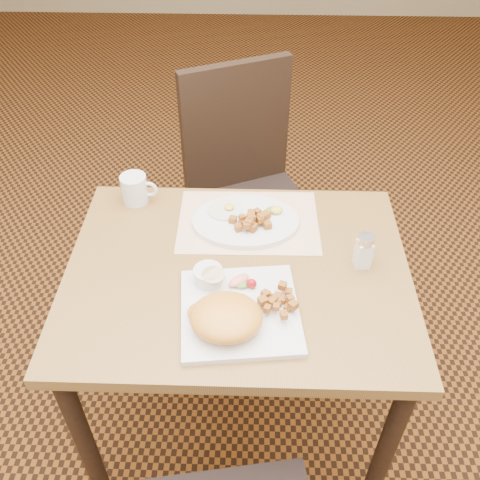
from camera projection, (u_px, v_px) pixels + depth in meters
The scene contains 15 objects.
ground at pixel (238, 418), 1.90m from camera, with size 8.00×8.00×0.00m, color black.
table at pixel (238, 297), 1.47m from camera, with size 0.90×0.70×0.75m.
chair_far at pixel (247, 183), 2.03m from camera, with size 0.56×0.56×0.97m.
placemat at pixel (248, 222), 1.54m from camera, with size 0.40×0.28×0.00m, color white.
plate_square at pixel (240, 312), 1.28m from camera, with size 0.28×0.28×0.02m, color silver.
plate_oval at pixel (245, 221), 1.52m from camera, with size 0.30×0.23×0.02m, color silver, non-canonical shape.
hollandaise_mound at pixel (225, 317), 1.22m from camera, with size 0.18×0.15×0.06m.
ramekin at pixel (209, 275), 1.33m from camera, with size 0.08×0.08×0.04m.
garnish_sq at pixel (242, 282), 1.33m from camera, with size 0.08×0.06×0.03m.
fried_egg at pixel (226, 209), 1.54m from camera, with size 0.10×0.10×0.02m.
garnish_ov at pixel (275, 210), 1.54m from camera, with size 0.05×0.04×0.02m.
salt_shaker at pixel (364, 251), 1.37m from camera, with size 0.05×0.05×0.10m.
coffee_mug at pixel (135, 189), 1.58m from camera, with size 0.11×0.08×0.09m.
home_fries_sq at pixel (276, 301), 1.28m from camera, with size 0.10×0.11×0.03m.
home_fries_ov at pixel (252, 221), 1.49m from camera, with size 0.12×0.09×0.04m.
Camera 1 is at (0.04, -0.98, 1.75)m, focal length 40.00 mm.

